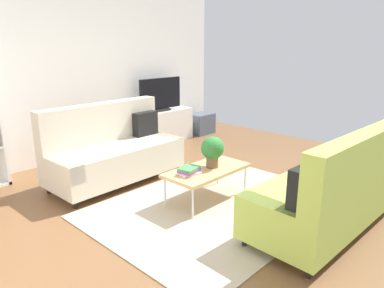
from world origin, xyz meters
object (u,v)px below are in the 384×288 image
storage_trunk (201,124)px  bottle_1 (149,108)px  couch_green (329,192)px  vase_0 (135,110)px  couch_beige (114,151)px  coffee_table (207,171)px  potted_plant (212,150)px  tv_console (161,127)px  bottle_2 (153,108)px  tv (161,95)px  bottle_0 (145,109)px  table_book_0 (189,173)px

storage_trunk → bottle_1: size_ratio=2.52×
couch_green → vase_0: bearing=83.9°
couch_beige → coffee_table: (0.39, -1.42, -0.05)m
potted_plant → tv_console: bearing=61.4°
coffee_table → bottle_2: 2.77m
tv → couch_beige: bearing=-150.2°
storage_trunk → potted_plant: bearing=-135.7°
storage_trunk → bottle_0: bottle_0 is taller
couch_beige → bottle_0: size_ratio=10.05×
coffee_table → bottle_2: bearing=63.3°
couch_green → tv: (1.17, 3.90, 0.51)m
couch_green → potted_plant: bearing=100.0°
table_book_0 → bottle_0: size_ratio=1.26×
potted_plant → bottle_1: size_ratio=1.90×
tv_console → table_book_0: tv_console is taller
table_book_0 → bottle_0: (1.33, 2.43, 0.30)m
couch_beige → bottle_1: size_ratio=9.28×
tv → potted_plant: 2.85m
couch_green → potted_plant: couch_green is taller
table_book_0 → bottle_2: 2.88m
vase_0 → bottle_1: (0.27, -0.09, 0.01)m
coffee_table → couch_beige: bearing=105.3°
table_book_0 → coffee_table: bearing=-5.8°
tv_console → vase_0: bearing=175.1°
potted_plant → bottle_1: bottle_1 is taller
tv → coffee_table: bearing=-120.4°
couch_beige → table_book_0: 1.39m
tv → bottle_2: 0.31m
couch_green → tv_console: (1.17, 3.92, -0.12)m
vase_0 → bottle_0: bottle_0 is taller
tv → storage_trunk: 1.32m
couch_green → vase_0: 4.02m
couch_beige → vase_0: bearing=-139.5°
vase_0 → bottle_0: bearing=-28.3°
bottle_2 → potted_plant: bearing=-114.9°
storage_trunk → bottle_1: bearing=177.6°
couch_green → tv_console: 4.09m
tv_console → bottle_2: bottle_2 is taller
coffee_table → tv_console: 2.89m
table_book_0 → bottle_0: bearing=61.3°
coffee_table → tv: tv is taller
tv_console → tv: size_ratio=1.40×
potted_plant → couch_beige: bearing=108.6°
coffee_table → bottle_1: size_ratio=5.33×
couch_green → coffee_table: size_ratio=1.76×
couch_green → table_book_0: (-0.57, 1.45, -0.01)m
tv_console → bottle_1: bearing=-172.8°
couch_beige → storage_trunk: (2.94, 0.98, -0.22)m
couch_green → tv_console: couch_green is taller
bottle_2 → storage_trunk: bearing=-2.6°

